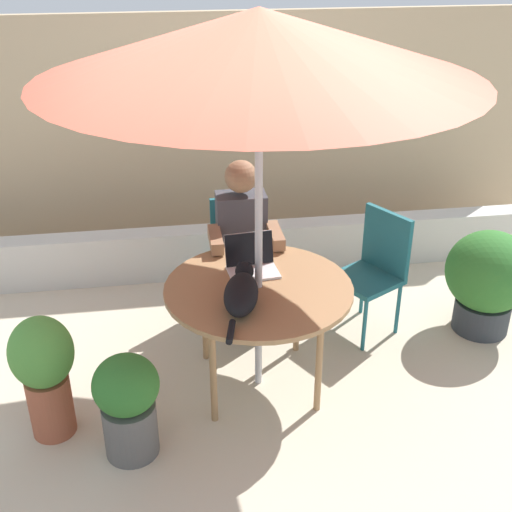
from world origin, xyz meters
The scene contains 13 objects.
ground_plane centered at (0.00, 0.00, 0.00)m, with size 14.00×14.00×0.00m, color beige.
fence_back centered at (0.00, 2.19, 0.99)m, with size 5.87×0.08×1.98m, color tan.
planter_wall_low centered at (0.00, 1.48, 0.20)m, with size 5.28×0.20×0.41m, color beige.
patio_table centered at (0.00, 0.00, 0.66)m, with size 1.12×1.12×0.71m.
patio_umbrella centered at (0.00, 0.00, 2.09)m, with size 2.29×2.29×2.26m.
chair_occupied centered at (0.00, 0.86, 0.51)m, with size 0.40×0.40×0.88m.
chair_empty centered at (0.90, 0.51, 0.51)m, with size 0.55×0.55×0.88m.
person_seated centered at (0.00, 0.71, 0.68)m, with size 0.48×0.48×1.22m.
laptop centered at (-0.01, 0.22, 0.77)m, with size 0.32×0.28×0.21m.
cat centered at (-0.13, -0.19, 0.79)m, with size 0.27×0.64×0.17m.
potted_plant_near_fence centered at (1.67, 0.37, 0.42)m, with size 0.60×0.60×0.75m.
potted_plant_by_chair centered at (-0.78, -0.49, 0.34)m, with size 0.36×0.36×0.63m.
potted_plant_corner centered at (-1.23, -0.26, 0.44)m, with size 0.35×0.35×0.76m.
Camera 1 is at (-0.51, -3.28, 2.65)m, focal length 45.70 mm.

